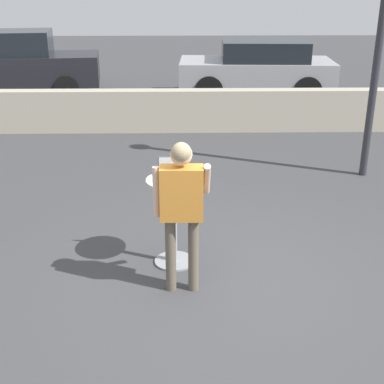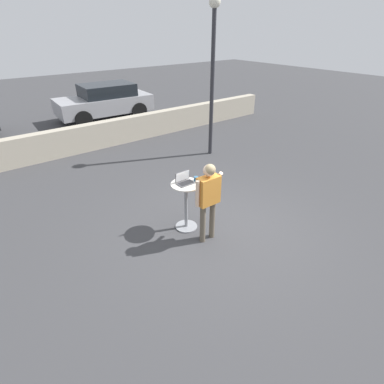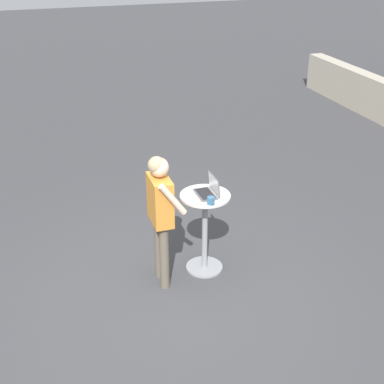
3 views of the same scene
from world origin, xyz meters
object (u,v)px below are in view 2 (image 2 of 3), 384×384
standing_person (208,194)px  parked_car_near_street (105,101)px  laptop (185,181)px  coffee_mug (196,179)px  street_lamp (213,60)px  cafe_table (186,202)px

standing_person → parked_car_near_street: 9.73m
laptop → standing_person: bearing=-81.7°
coffee_mug → parked_car_near_street: bearing=78.0°
laptop → street_lamp: size_ratio=0.08×
laptop → parked_car_near_street: parked_car_near_street is taller
cafe_table → standing_person: bearing=-81.1°
laptop → street_lamp: (3.11, 2.83, 1.77)m
standing_person → street_lamp: size_ratio=0.37×
parked_car_near_street → cafe_table: bearing=-103.4°
parked_car_near_street → street_lamp: bearing=-80.9°
coffee_mug → street_lamp: bearing=45.1°
laptop → standing_person: (0.09, -0.62, -0.05)m
coffee_mug → parked_car_near_street: parked_car_near_street is taller
standing_person → parked_car_near_street: size_ratio=0.40×
parked_car_near_street → street_lamp: size_ratio=0.93×
laptop → cafe_table: bearing=-89.7°
parked_car_near_street → coffee_mug: bearing=-102.0°
cafe_table → parked_car_near_street: (2.14, 8.94, 0.17)m
standing_person → cafe_table: bearing=98.9°
cafe_table → laptop: bearing=90.3°
cafe_table → street_lamp: size_ratio=0.23×
standing_person → parked_car_near_street: bearing=77.9°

